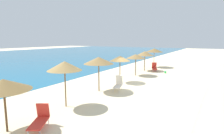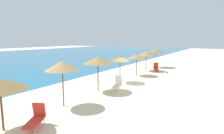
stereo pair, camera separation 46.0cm
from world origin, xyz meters
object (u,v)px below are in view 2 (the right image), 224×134
object	(u,v)px
beach_umbrella_1	(62,66)
beach_umbrella_3	(120,59)
beach_umbrella_4	(137,56)
beach_umbrella_5	(146,54)
lounge_chair_1	(117,84)
beach_umbrella_2	(98,60)
beach_ball	(167,72)
lounge_chair_0	(36,118)
lounge_chair_2	(156,68)
beach_umbrella_6	(156,50)

from	to	relation	value
beach_umbrella_1	beach_umbrella_3	bearing A→B (deg)	0.78
beach_umbrella_4	beach_umbrella_5	world-z (taller)	beach_umbrella_5
beach_umbrella_5	lounge_chair_1	xyz separation A→B (m)	(-10.46, -1.45, -1.84)
beach_umbrella_3	lounge_chair_1	bearing A→B (deg)	-155.54
beach_umbrella_1	beach_umbrella_2	world-z (taller)	beach_umbrella_1
beach_ball	beach_umbrella_4	bearing A→B (deg)	139.31
beach_umbrella_1	beach_ball	xyz separation A→B (m)	(15.04, -2.61, -2.47)
beach_umbrella_2	beach_umbrella_3	world-z (taller)	beach_umbrella_2
beach_umbrella_3	lounge_chair_0	bearing A→B (deg)	-173.71
beach_umbrella_2	beach_ball	size ratio (longest dim) A/B	9.96
beach_umbrella_3	lounge_chair_0	size ratio (longest dim) A/B	1.69
beach_umbrella_1	lounge_chair_0	distance (m)	3.72
beach_umbrella_3	lounge_chair_1	size ratio (longest dim) A/B	1.79
beach_umbrella_1	lounge_chair_2	bearing A→B (deg)	-2.80
beach_umbrella_2	lounge_chair_1	xyz separation A→B (m)	(1.03, -1.26, -2.03)
beach_umbrella_2	beach_umbrella_4	size ratio (longest dim) A/B	1.12
beach_umbrella_2	beach_umbrella_4	world-z (taller)	beach_umbrella_2
beach_umbrella_4	beach_umbrella_6	distance (m)	7.63
beach_umbrella_2	beach_ball	bearing A→B (deg)	-14.14
beach_umbrella_1	lounge_chair_2	distance (m)	16.49
beach_umbrella_6	beach_ball	world-z (taller)	beach_umbrella_6
beach_umbrella_4	beach_ball	size ratio (longest dim) A/B	8.89
lounge_chair_0	beach_umbrella_6	bearing A→B (deg)	-118.18
beach_umbrella_5	beach_ball	xyz separation A→B (m)	(-0.49, -2.96, -2.22)
beach_umbrella_5	beach_umbrella_1	bearing A→B (deg)	-178.72
beach_umbrella_6	beach_umbrella_3	bearing A→B (deg)	-179.26
beach_umbrella_1	beach_ball	bearing A→B (deg)	-9.85
beach_umbrella_4	beach_umbrella_5	xyz separation A→B (m)	(3.68, 0.21, 0.09)
beach_umbrella_1	beach_umbrella_6	size ratio (longest dim) A/B	1.01
beach_umbrella_2	beach_umbrella_5	bearing A→B (deg)	0.94
beach_umbrella_3	beach_umbrella_6	size ratio (longest dim) A/B	0.92
beach_umbrella_5	beach_ball	world-z (taller)	beach_umbrella_5
beach_ball	beach_umbrella_1	bearing A→B (deg)	170.15
beach_umbrella_1	beach_umbrella_3	size ratio (longest dim) A/B	1.10
lounge_chair_1	beach_ball	xyz separation A→B (m)	(9.97, -1.51, -0.38)
lounge_chair_2	beach_umbrella_2	bearing A→B (deg)	64.16
lounge_chair_0	beach_umbrella_5	bearing A→B (deg)	-117.18
beach_umbrella_2	lounge_chair_1	size ratio (longest dim) A/B	1.91
beach_umbrella_1	beach_umbrella_4	world-z (taller)	beach_umbrella_1
lounge_chair_0	lounge_chair_1	world-z (taller)	lounge_chair_1
beach_umbrella_2	lounge_chair_0	xyz separation A→B (m)	(-6.90, -1.22, -2.07)
beach_umbrella_5	lounge_chair_1	distance (m)	10.72
beach_ball	beach_umbrella_6	bearing A→B (deg)	32.90
beach_umbrella_4	lounge_chair_0	size ratio (longest dim) A/B	1.61
beach_ball	lounge_chair_1	bearing A→B (deg)	171.41
beach_umbrella_4	beach_umbrella_6	world-z (taller)	beach_umbrella_6
lounge_chair_2	beach_ball	xyz separation A→B (m)	(-1.29, -1.81, -0.26)
beach_umbrella_5	lounge_chair_0	world-z (taller)	beach_umbrella_5
beach_umbrella_2	lounge_chair_2	world-z (taller)	beach_umbrella_2
beach_umbrella_4	beach_umbrella_6	xyz separation A→B (m)	(7.63, 0.12, 0.33)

